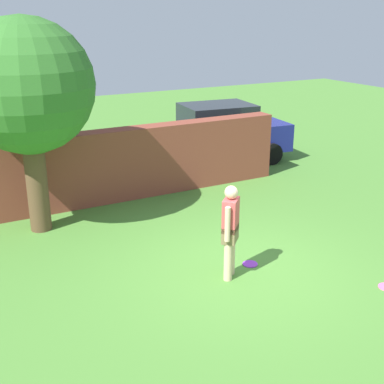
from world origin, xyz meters
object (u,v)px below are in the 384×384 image
at_px(tree, 27,88).
at_px(frisbee_purple, 250,264).
at_px(car, 217,134).
at_px(person, 230,228).

relative_size(tree, frisbee_purple, 15.57).
bearing_deg(tree, car, 24.14).
xyz_separation_m(person, frisbee_purple, (0.56, 0.19, -0.89)).
xyz_separation_m(tree, car, (5.76, 2.58, -2.02)).
xyz_separation_m(car, frisbee_purple, (-2.88, -5.94, -0.85)).
bearing_deg(person, frisbee_purple, -26.37).
relative_size(tree, car, 0.96).
bearing_deg(tree, person, -56.78).
xyz_separation_m(tree, frisbee_purple, (2.88, -3.35, -2.87)).
height_order(tree, frisbee_purple, tree).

